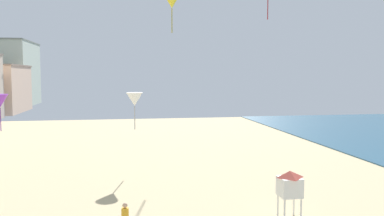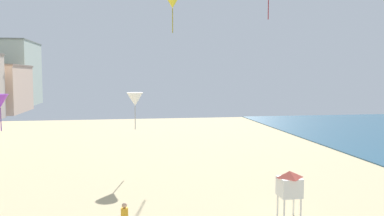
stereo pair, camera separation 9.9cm
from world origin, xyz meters
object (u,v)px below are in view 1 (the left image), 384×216
(kite_white_delta, at_px, (135,99))
(kite_yellow_delta, at_px, (172,1))
(lifeguard_stand, at_px, (290,184))
(kite_purple_delta, at_px, (0,101))

(kite_white_delta, bearing_deg, kite_yellow_delta, 63.52)
(lifeguard_stand, relative_size, kite_purple_delta, 1.12)
(lifeguard_stand, bearing_deg, kite_white_delta, 111.32)
(kite_yellow_delta, distance_m, kite_white_delta, 13.19)
(kite_yellow_delta, xyz_separation_m, kite_white_delta, (-4.09, -8.21, -9.48))
(kite_purple_delta, bearing_deg, kite_white_delta, 39.60)
(lifeguard_stand, xyz_separation_m, kite_purple_delta, (-16.00, 6.67, 4.12))
(kite_white_delta, distance_m, kite_purple_delta, 10.84)
(lifeguard_stand, bearing_deg, kite_purple_delta, 149.27)
(lifeguard_stand, bearing_deg, kite_yellow_delta, 91.21)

